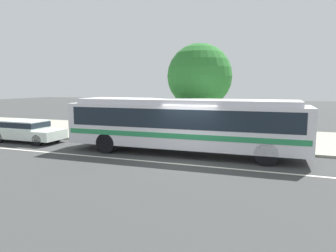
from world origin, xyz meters
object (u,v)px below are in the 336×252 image
transit_bus (184,122)px  bus_stop_sign (252,118)px  street_tree_near_stop (200,77)px  pedestrian_waiting_near_sign (148,121)px  sedan_behind_bus (27,130)px

transit_bus → bus_stop_sign: transit_bus is taller
transit_bus → street_tree_near_stop: 4.27m
pedestrian_waiting_near_sign → bus_stop_sign: bus_stop_sign is taller
sedan_behind_bus → pedestrian_waiting_near_sign: bearing=28.9°
transit_bus → sedan_behind_bus: transit_bus is taller
transit_bus → bus_stop_sign: bearing=30.5°
pedestrian_waiting_near_sign → street_tree_near_stop: size_ratio=0.30×
transit_bus → pedestrian_waiting_near_sign: transit_bus is taller
sedan_behind_bus → bus_stop_sign: 13.04m
bus_stop_sign → street_tree_near_stop: street_tree_near_stop is taller
transit_bus → pedestrian_waiting_near_sign: bearing=135.0°
sedan_behind_bus → pedestrian_waiting_near_sign: size_ratio=2.59×
pedestrian_waiting_near_sign → bus_stop_sign: bearing=-13.6°
transit_bus → sedan_behind_bus: bearing=-179.4°
bus_stop_sign → transit_bus: bearing=-149.5°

